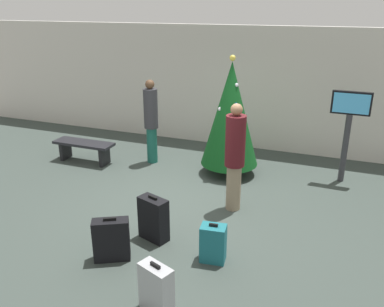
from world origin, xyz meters
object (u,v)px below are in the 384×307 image
object	(u,v)px
waiting_bench	(84,147)
suitcase_3	(154,219)
suitcase_0	(213,243)
suitcase_1	(111,240)
flight_info_kiosk	(349,122)
suitcase_2	(156,289)
traveller_0	(151,119)
traveller_1	(235,155)
holiday_tree	(231,114)

from	to	relation	value
waiting_bench	suitcase_3	world-z (taller)	suitcase_3
suitcase_0	suitcase_1	bearing A→B (deg)	-160.39
flight_info_kiosk	suitcase_2	distance (m)	5.21
flight_info_kiosk	suitcase_3	world-z (taller)	flight_info_kiosk
flight_info_kiosk	traveller_0	xyz separation A→B (m)	(-4.10, -0.45, -0.24)
suitcase_0	suitcase_1	xyz separation A→B (m)	(-1.36, -0.48, 0.04)
traveller_0	suitcase_1	world-z (taller)	traveller_0
traveller_1	suitcase_2	distance (m)	2.88
suitcase_3	suitcase_1	bearing A→B (deg)	-115.35
suitcase_0	holiday_tree	bearing A→B (deg)	102.07
waiting_bench	suitcase_0	size ratio (longest dim) A/B	2.39
suitcase_2	flight_info_kiosk	bearing A→B (deg)	67.98
traveller_0	suitcase_0	size ratio (longest dim) A/B	3.21
flight_info_kiosk	waiting_bench	world-z (taller)	flight_info_kiosk
waiting_bench	traveller_1	world-z (taller)	traveller_1
traveller_0	suitcase_0	xyz separation A→B (m)	(2.49, -3.10, -0.74)
suitcase_3	suitcase_2	bearing A→B (deg)	-62.69
holiday_tree	traveller_0	distance (m)	1.86
holiday_tree	traveller_0	world-z (taller)	holiday_tree
suitcase_2	waiting_bench	bearing A→B (deg)	134.24
suitcase_1	suitcase_0	bearing A→B (deg)	19.61
flight_info_kiosk	suitcase_0	xyz separation A→B (m)	(-1.61, -3.55, -0.98)
waiting_bench	traveller_0	world-z (taller)	traveller_0
suitcase_0	suitcase_2	bearing A→B (deg)	-104.58
suitcase_0	traveller_0	bearing A→B (deg)	128.78
holiday_tree	suitcase_1	world-z (taller)	holiday_tree
suitcase_2	traveller_0	bearing A→B (deg)	116.94
traveller_1	suitcase_1	distance (m)	2.51
flight_info_kiosk	traveller_0	world-z (taller)	traveller_0
holiday_tree	suitcase_3	xyz separation A→B (m)	(-0.37, -2.88, -0.97)
waiting_bench	traveller_0	distance (m)	1.70
waiting_bench	holiday_tree	bearing A→B (deg)	9.30
holiday_tree	traveller_1	size ratio (longest dim) A/B	1.31
waiting_bench	flight_info_kiosk	bearing A→B (deg)	10.26
traveller_1	suitcase_1	size ratio (longest dim) A/B	2.89
holiday_tree	traveller_1	xyz separation A→B (m)	(0.51, -1.49, -0.30)
traveller_1	suitcase_2	world-z (taller)	traveller_1
suitcase_0	suitcase_3	size ratio (longest dim) A/B	0.81
traveller_0	suitcase_1	distance (m)	3.83
flight_info_kiosk	suitcase_1	distance (m)	5.10
flight_info_kiosk	suitcase_1	world-z (taller)	flight_info_kiosk
suitcase_2	holiday_tree	bearing A→B (deg)	94.67
waiting_bench	suitcase_3	distance (m)	3.75
traveller_0	traveller_1	distance (m)	2.78
suitcase_0	suitcase_2	size ratio (longest dim) A/B	0.89
holiday_tree	suitcase_3	size ratio (longest dim) A/B	3.42
traveller_1	suitcase_2	bearing A→B (deg)	-93.26
flight_info_kiosk	traveller_0	distance (m)	4.13
waiting_bench	traveller_1	distance (m)	3.97
holiday_tree	suitcase_1	distance (m)	3.77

